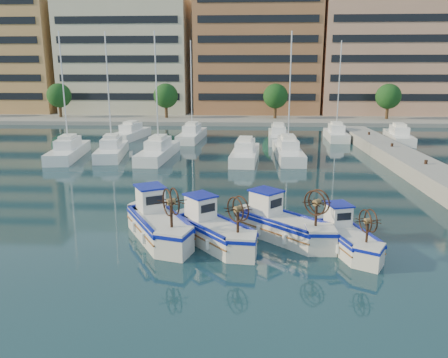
# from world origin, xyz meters

# --- Properties ---
(ground) EXTENTS (300.00, 300.00, 0.00)m
(ground) POSITION_xyz_m (0.00, 0.00, 0.00)
(ground) COLOR #1B3F48
(ground) RESTS_ON ground
(waterfront) EXTENTS (180.00, 40.00, 25.60)m
(waterfront) POSITION_xyz_m (9.23, 65.04, 11.10)
(waterfront) COLOR gray
(waterfront) RESTS_ON ground
(yacht_marina) EXTENTS (38.04, 21.36, 11.50)m
(yacht_marina) POSITION_xyz_m (-2.84, 27.18, 0.53)
(yacht_marina) COLOR white
(yacht_marina) RESTS_ON ground
(fishing_boat_a) EXTENTS (3.94, 4.95, 3.00)m
(fishing_boat_a) POSITION_xyz_m (-4.67, 0.99, 0.83)
(fishing_boat_a) COLOR silver
(fishing_boat_a) RESTS_ON ground
(fishing_boat_b) EXTENTS (4.06, 4.36, 2.74)m
(fishing_boat_b) POSITION_xyz_m (-1.94, 0.42, 0.76)
(fishing_boat_b) COLOR silver
(fishing_boat_b) RESTS_ON ground
(fishing_boat_c) EXTENTS (4.39, 4.31, 2.82)m
(fishing_boat_c) POSITION_xyz_m (1.35, 1.27, 0.78)
(fishing_boat_c) COLOR silver
(fishing_boat_c) RESTS_ON ground
(fishing_boat_d) EXTENTS (2.53, 3.98, 2.41)m
(fishing_boat_d) POSITION_xyz_m (4.19, 0.07, 0.66)
(fishing_boat_d) COLOR silver
(fishing_boat_d) RESTS_ON ground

